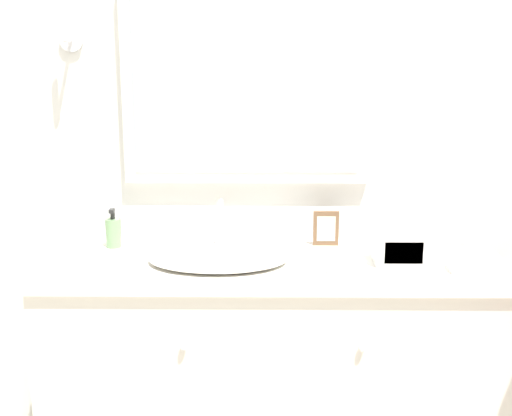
% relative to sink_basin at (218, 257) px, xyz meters
% --- Properties ---
extents(wall_back, '(8.00, 0.18, 2.55)m').
position_rel_sink_basin_xyz_m(wall_back, '(0.20, 0.36, 0.39)').
color(wall_back, silver).
rests_on(wall_back, ground_plane).
extents(vanity_counter, '(1.74, 0.62, 0.88)m').
position_rel_sink_basin_xyz_m(vanity_counter, '(0.20, 0.02, -0.46)').
color(vanity_counter, beige).
rests_on(vanity_counter, ground_plane).
extents(sink_basin, '(0.52, 0.41, 0.20)m').
position_rel_sink_basin_xyz_m(sink_basin, '(0.00, 0.00, 0.00)').
color(sink_basin, silver).
rests_on(sink_basin, vanity_counter).
extents(soap_bottle, '(0.06, 0.06, 0.16)m').
position_rel_sink_basin_xyz_m(soap_bottle, '(-0.43, 0.18, 0.04)').
color(soap_bottle, '#709966').
rests_on(soap_bottle, vanity_counter).
extents(appliance_box, '(0.19, 0.13, 0.12)m').
position_rel_sink_basin_xyz_m(appliance_box, '(0.67, -0.01, 0.04)').
color(appliance_box, white).
rests_on(appliance_box, vanity_counter).
extents(picture_frame, '(0.10, 0.01, 0.14)m').
position_rel_sink_basin_xyz_m(picture_frame, '(0.42, 0.22, 0.05)').
color(picture_frame, brown).
rests_on(picture_frame, vanity_counter).
extents(hand_towel_near_sink, '(0.15, 0.11, 0.05)m').
position_rel_sink_basin_xyz_m(hand_towel_near_sink, '(0.86, 0.14, 0.01)').
color(hand_towel_near_sink, '#B7A899').
rests_on(hand_towel_near_sink, vanity_counter).
extents(hand_towel_far_corner, '(0.18, 0.10, 0.05)m').
position_rel_sink_basin_xyz_m(hand_towel_far_corner, '(0.92, -0.10, 0.01)').
color(hand_towel_far_corner, white).
rests_on(hand_towel_far_corner, vanity_counter).
extents(metal_tray, '(0.14, 0.11, 0.01)m').
position_rel_sink_basin_xyz_m(metal_tray, '(0.46, -0.14, -0.01)').
color(metal_tray, '#ADADB2').
rests_on(metal_tray, vanity_counter).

